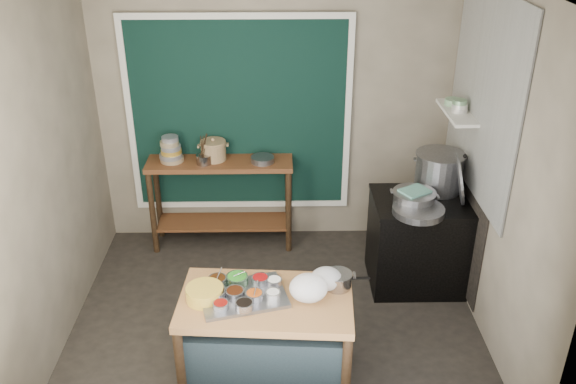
{
  "coord_description": "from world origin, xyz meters",
  "views": [
    {
      "loc": [
        0.03,
        -4.26,
        3.43
      ],
      "look_at": [
        0.11,
        0.25,
        1.13
      ],
      "focal_mm": 38.0,
      "sensor_mm": 36.0,
      "label": 1
    }
  ],
  "objects_px": {
    "utensil_cup": "(204,159)",
    "stock_pot": "(439,172)",
    "back_counter": "(222,203)",
    "condiment_tray": "(243,296)",
    "yellow_basin": "(205,294)",
    "stove_block": "(420,243)",
    "saucepan": "(338,280)",
    "ceramic_crock": "(214,151)",
    "prep_table": "(267,339)",
    "steamer": "(414,198)"
  },
  "relations": [
    {
      "from": "stove_block",
      "to": "steamer",
      "type": "xyz_separation_m",
      "value": [
        -0.12,
        -0.08,
        0.52
      ]
    },
    {
      "from": "prep_table",
      "to": "stock_pot",
      "type": "distance_m",
      "value": 2.25
    },
    {
      "from": "stove_block",
      "to": "saucepan",
      "type": "distance_m",
      "value": 1.47
    },
    {
      "from": "stove_block",
      "to": "utensil_cup",
      "type": "bearing_deg",
      "value": 161.76
    },
    {
      "from": "stock_pot",
      "to": "steamer",
      "type": "xyz_separation_m",
      "value": [
        -0.28,
        -0.3,
        -0.12
      ]
    },
    {
      "from": "stock_pot",
      "to": "prep_table",
      "type": "bearing_deg",
      "value": -137.06
    },
    {
      "from": "steamer",
      "to": "back_counter",
      "type": "bearing_deg",
      "value": 155.38
    },
    {
      "from": "prep_table",
      "to": "stove_block",
      "type": "height_order",
      "value": "stove_block"
    },
    {
      "from": "prep_table",
      "to": "yellow_basin",
      "type": "relative_size",
      "value": 4.65
    },
    {
      "from": "prep_table",
      "to": "saucepan",
      "type": "distance_m",
      "value": 0.7
    },
    {
      "from": "condiment_tray",
      "to": "stock_pot",
      "type": "height_order",
      "value": "stock_pot"
    },
    {
      "from": "utensil_cup",
      "to": "ceramic_crock",
      "type": "xyz_separation_m",
      "value": [
        0.09,
        0.1,
        0.04
      ]
    },
    {
      "from": "back_counter",
      "to": "saucepan",
      "type": "height_order",
      "value": "back_counter"
    },
    {
      "from": "yellow_basin",
      "to": "stove_block",
      "type": "bearing_deg",
      "value": 34.13
    },
    {
      "from": "utensil_cup",
      "to": "stock_pot",
      "type": "xyz_separation_m",
      "value": [
        2.2,
        -0.46,
        0.06
      ]
    },
    {
      "from": "back_counter",
      "to": "stock_pot",
      "type": "xyz_separation_m",
      "value": [
        2.06,
        -0.52,
        0.59
      ]
    },
    {
      "from": "back_counter",
      "to": "saucepan",
      "type": "distance_m",
      "value": 2.13
    },
    {
      "from": "back_counter",
      "to": "stock_pot",
      "type": "distance_m",
      "value": 2.2
    },
    {
      "from": "condiment_tray",
      "to": "prep_table",
      "type": "bearing_deg",
      "value": -6.49
    },
    {
      "from": "saucepan",
      "to": "ceramic_crock",
      "type": "xyz_separation_m",
      "value": [
        -1.08,
        1.89,
        0.23
      ]
    },
    {
      "from": "stove_block",
      "to": "utensil_cup",
      "type": "relative_size",
      "value": 5.77
    },
    {
      "from": "back_counter",
      "to": "utensil_cup",
      "type": "bearing_deg",
      "value": -158.69
    },
    {
      "from": "prep_table",
      "to": "yellow_basin",
      "type": "xyz_separation_m",
      "value": [
        -0.44,
        -0.0,
        0.43
      ]
    },
    {
      "from": "stove_block",
      "to": "condiment_tray",
      "type": "bearing_deg",
      "value": -142.04
    },
    {
      "from": "ceramic_crock",
      "to": "back_counter",
      "type": "bearing_deg",
      "value": -34.33
    },
    {
      "from": "prep_table",
      "to": "stock_pot",
      "type": "height_order",
      "value": "stock_pot"
    },
    {
      "from": "saucepan",
      "to": "yellow_basin",
      "type": "bearing_deg",
      "value": -174.11
    },
    {
      "from": "back_counter",
      "to": "saucepan",
      "type": "relative_size",
      "value": 6.74
    },
    {
      "from": "yellow_basin",
      "to": "ceramic_crock",
      "type": "relative_size",
      "value": 1.01
    },
    {
      "from": "saucepan",
      "to": "condiment_tray",
      "type": "bearing_deg",
      "value": -172.82
    },
    {
      "from": "saucepan",
      "to": "stock_pot",
      "type": "distance_m",
      "value": 1.7
    },
    {
      "from": "stove_block",
      "to": "saucepan",
      "type": "bearing_deg",
      "value": -128.36
    },
    {
      "from": "ceramic_crock",
      "to": "stock_pot",
      "type": "relative_size",
      "value": 0.57
    },
    {
      "from": "back_counter",
      "to": "steamer",
      "type": "height_order",
      "value": "steamer"
    },
    {
      "from": "stove_block",
      "to": "saucepan",
      "type": "relative_size",
      "value": 4.19
    },
    {
      "from": "prep_table",
      "to": "ceramic_crock",
      "type": "distance_m",
      "value": 2.19
    },
    {
      "from": "utensil_cup",
      "to": "steamer",
      "type": "distance_m",
      "value": 2.07
    },
    {
      "from": "utensil_cup",
      "to": "ceramic_crock",
      "type": "relative_size",
      "value": 0.59
    },
    {
      "from": "stock_pot",
      "to": "yellow_basin",
      "type": "bearing_deg",
      "value": -143.85
    },
    {
      "from": "steamer",
      "to": "condiment_tray",
      "type": "bearing_deg",
      "value": -141.79
    },
    {
      "from": "stove_block",
      "to": "ceramic_crock",
      "type": "xyz_separation_m",
      "value": [
        -1.96,
        0.77,
        0.61
      ]
    },
    {
      "from": "condiment_tray",
      "to": "utensil_cup",
      "type": "bearing_deg",
      "value": 103.75
    },
    {
      "from": "stove_block",
      "to": "stock_pot",
      "type": "distance_m",
      "value": 0.69
    },
    {
      "from": "ceramic_crock",
      "to": "steamer",
      "type": "distance_m",
      "value": 2.03
    },
    {
      "from": "prep_table",
      "to": "utensil_cup",
      "type": "bearing_deg",
      "value": 112.14
    },
    {
      "from": "back_counter",
      "to": "condiment_tray",
      "type": "height_order",
      "value": "back_counter"
    },
    {
      "from": "condiment_tray",
      "to": "saucepan",
      "type": "xyz_separation_m",
      "value": [
        0.69,
        0.11,
        0.05
      ]
    },
    {
      "from": "condiment_tray",
      "to": "yellow_basin",
      "type": "relative_size",
      "value": 2.25
    },
    {
      "from": "stock_pot",
      "to": "condiment_tray",
      "type": "bearing_deg",
      "value": -140.25
    },
    {
      "from": "prep_table",
      "to": "saucepan",
      "type": "xyz_separation_m",
      "value": [
        0.53,
        0.13,
        0.43
      ]
    }
  ]
}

